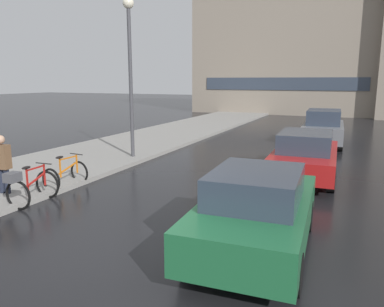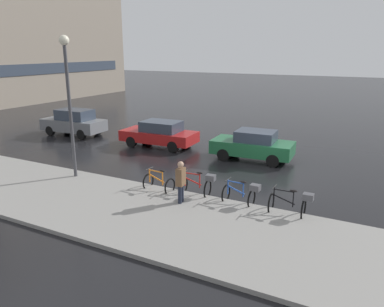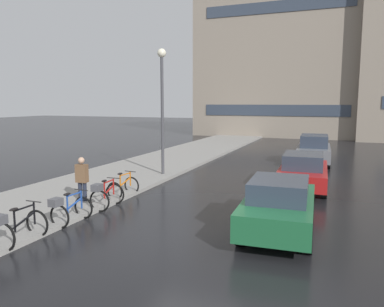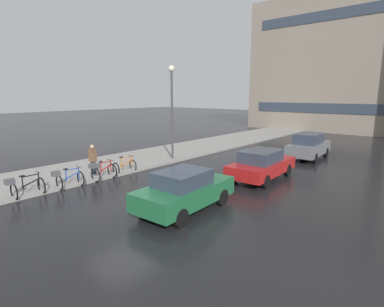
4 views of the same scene
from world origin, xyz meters
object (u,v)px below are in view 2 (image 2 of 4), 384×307
at_px(bicycle_farthest, 159,183).
at_px(pedestrian, 181,181).
at_px(car_green, 253,145).
at_px(car_red, 160,134).
at_px(bicycle_nearest, 292,203).
at_px(car_grey, 74,122).
at_px(bicycle_second, 242,193).
at_px(streetlamp, 68,87).
at_px(bicycle_third, 199,184).

bearing_deg(bicycle_farthest, pedestrian, -118.36).
height_order(car_green, pedestrian, pedestrian).
distance_m(car_green, car_red, 5.72).
distance_m(bicycle_nearest, pedestrian, 3.90).
bearing_deg(car_green, pedestrian, 176.68).
relative_size(car_grey, pedestrian, 2.55).
bearing_deg(bicycle_second, bicycle_nearest, -93.73).
bearing_deg(bicycle_second, car_grey, 66.82).
height_order(car_grey, pedestrian, car_grey).
height_order(car_green, streetlamp, streetlamp).
xyz_separation_m(bicycle_third, car_red, (5.93, 5.51, 0.26)).
distance_m(bicycle_second, bicycle_third, 1.79).
distance_m(bicycle_nearest, car_grey, 16.90).
bearing_deg(car_red, bicycle_second, -129.37).
distance_m(bicycle_second, pedestrian, 2.27).
xyz_separation_m(car_grey, streetlamp, (-6.55, -6.45, 3.14)).
relative_size(bicycle_second, car_red, 0.30).
bearing_deg(bicycle_second, streetlamp, 94.36).
xyz_separation_m(bicycle_second, streetlamp, (-0.57, 7.51, 3.50)).
bearing_deg(bicycle_second, bicycle_farthest, 94.08).
distance_m(bicycle_nearest, streetlamp, 9.95).
bearing_deg(streetlamp, bicycle_third, -83.74).
bearing_deg(car_grey, car_red, -89.95).
relative_size(car_grey, streetlamp, 0.71).
xyz_separation_m(car_green, car_grey, (0.13, 12.39, 0.08)).
bearing_deg(streetlamp, bicycle_nearest, -87.20).
relative_size(pedestrian, streetlamp, 0.28).
height_order(bicycle_farthest, car_red, car_red).
xyz_separation_m(pedestrian, streetlamp, (0.45, 5.54, 3.05)).
xyz_separation_m(bicycle_second, car_red, (5.99, 7.30, 0.27)).
relative_size(car_red, streetlamp, 0.74).
relative_size(bicycle_farthest, car_red, 0.26).
height_order(bicycle_nearest, pedestrian, pedestrian).
relative_size(bicycle_third, car_red, 0.30).
xyz_separation_m(car_green, car_red, (0.13, 5.72, -0.01)).
height_order(bicycle_third, bicycle_farthest, bicycle_third).
relative_size(bicycle_second, pedestrian, 0.80).
xyz_separation_m(bicycle_nearest, car_red, (6.10, 9.09, 0.26)).
distance_m(bicycle_nearest, car_green, 6.86).
bearing_deg(streetlamp, pedestrian, -94.60).
distance_m(bicycle_farthest, pedestrian, 1.73).
relative_size(bicycle_farthest, streetlamp, 0.20).
bearing_deg(car_green, bicycle_nearest, -150.58).
bearing_deg(car_red, car_grey, 90.05).
height_order(bicycle_nearest, car_red, car_red).
bearing_deg(bicycle_second, bicycle_third, 88.25).
xyz_separation_m(bicycle_third, car_green, (5.80, -0.22, 0.27)).
height_order(bicycle_second, bicycle_third, bicycle_third).
distance_m(bicycle_third, car_red, 8.10).
distance_m(bicycle_nearest, bicycle_second, 1.80).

